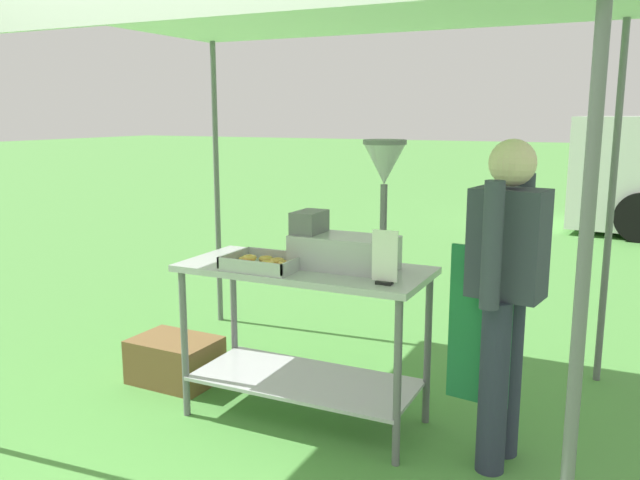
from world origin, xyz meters
TOP-DOWN VIEW (x-y plane):
  - ground_plane at (0.00, 6.00)m, footprint 70.00×70.00m
  - stall_canopy at (-0.03, 1.16)m, footprint 3.16×2.56m
  - donut_cart at (-0.03, 1.06)m, footprint 1.38×0.61m
  - donut_tray at (-0.20, 0.93)m, footprint 0.40×0.32m
  - donut_fryer at (0.23, 1.11)m, footprint 0.61×0.28m
  - menu_sign at (0.50, 0.89)m, footprint 0.13×0.05m
  - vendor at (1.05, 1.06)m, footprint 0.46×0.54m
  - supply_crate at (-1.03, 1.17)m, footprint 0.55×0.40m

SIDE VIEW (x-z plane):
  - ground_plane at x=0.00m, z-range 0.00..0.00m
  - supply_crate at x=-1.03m, z-range 0.00..0.29m
  - donut_cart at x=-0.03m, z-range 0.20..1.10m
  - vendor at x=1.05m, z-range 0.10..1.71m
  - donut_tray at x=-0.20m, z-range 0.89..0.96m
  - menu_sign at x=0.50m, z-range 0.88..1.15m
  - donut_fryer at x=0.23m, z-range 0.78..1.47m
  - stall_canopy at x=-0.03m, z-range 1.09..3.43m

